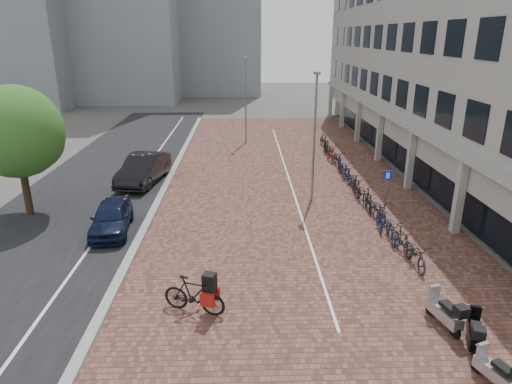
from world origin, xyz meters
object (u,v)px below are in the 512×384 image
Objects in this scene: scooter_front at (444,310)px; hero_bike at (194,294)px; car_navy at (111,217)px; scooter_back at (497,371)px; parking_sign at (387,186)px; scooter_mid at (475,331)px; car_dark at (144,169)px.

hero_bike is at bearing 159.49° from scooter_front.
scooter_back is at bearing -45.12° from car_navy.
parking_sign reaches higher than car_navy.
scooter_front is at bearing 137.57° from scooter_mid.
scooter_mid is (12.35, -8.28, -0.16)m from car_navy.
car_navy is at bearing 168.40° from scooter_mid.
scooter_front is (11.89, -14.37, -0.29)m from car_dark.
scooter_back is 11.54m from parking_sign.
scooter_mid is (12.35, -15.33, -0.33)m from car_dark.
car_dark is at bearing 160.03° from parking_sign.
car_dark reaches higher than hero_bike.
scooter_back is 0.64× the size of parking_sign.
scooter_back is at bearing -97.64° from scooter_front.
car_navy is 1.82× the size of hero_bike.
parking_sign is at bearing 109.53° from scooter_mid.
car_navy is at bearing 135.07° from scooter_front.
scooter_front reaches higher than scooter_mid.
car_navy is at bearing 121.56° from scooter_back.
car_dark is 20.77m from scooter_back.
scooter_front is at bearing 76.16° from scooter_back.
hero_bike reaches higher than car_navy.
car_navy is 1.77× the size of parking_sign.
car_navy is 15.61m from scooter_back.
scooter_back is (0.25, -2.49, -0.07)m from scooter_front.
parking_sign is (0.93, 8.99, 0.92)m from scooter_front.
hero_bike reaches higher than scooter_front.
car_dark is 13.91m from parking_sign.
scooter_back is at bearing -90.61° from parking_sign.
hero_bike is (4.32, -13.41, -0.19)m from car_dark.
car_navy is 12.95m from parking_sign.
car_navy is at bearing 53.63° from hero_bike.
scooter_mid is (0.45, -0.96, -0.04)m from scooter_front.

